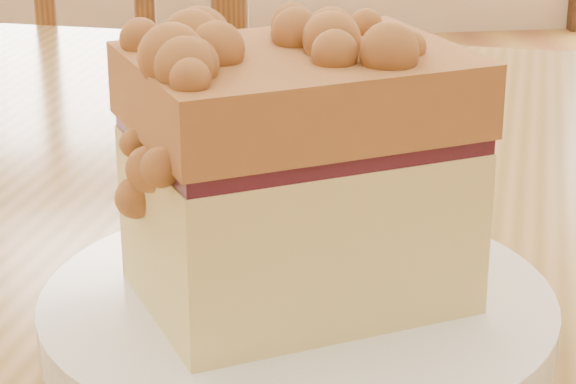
# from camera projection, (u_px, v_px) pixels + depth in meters

# --- Properties ---
(cafe_table_main) EXTENTS (1.45, 1.21, 0.75)m
(cafe_table_main) POSITION_uv_depth(u_px,v_px,m) (177.00, 370.00, 0.62)
(cafe_table_main) COLOR #AE7D43
(cafe_table_main) RESTS_ON ground
(cafe_chair_main) EXTENTS (0.48, 0.48, 0.96)m
(cafe_chair_main) POSITION_uv_depth(u_px,v_px,m) (57.00, 216.00, 1.29)
(cafe_chair_main) COLOR brown
(cafe_chair_main) RESTS_ON ground
(plate) EXTENTS (0.21, 0.21, 0.02)m
(plate) POSITION_uv_depth(u_px,v_px,m) (298.00, 314.00, 0.46)
(plate) COLOR white
(plate) RESTS_ON cafe_table_main
(cake_slice) EXTENTS (0.15, 0.12, 0.12)m
(cake_slice) POSITION_uv_depth(u_px,v_px,m) (300.00, 161.00, 0.44)
(cake_slice) COLOR #E7D282
(cake_slice) RESTS_ON plate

